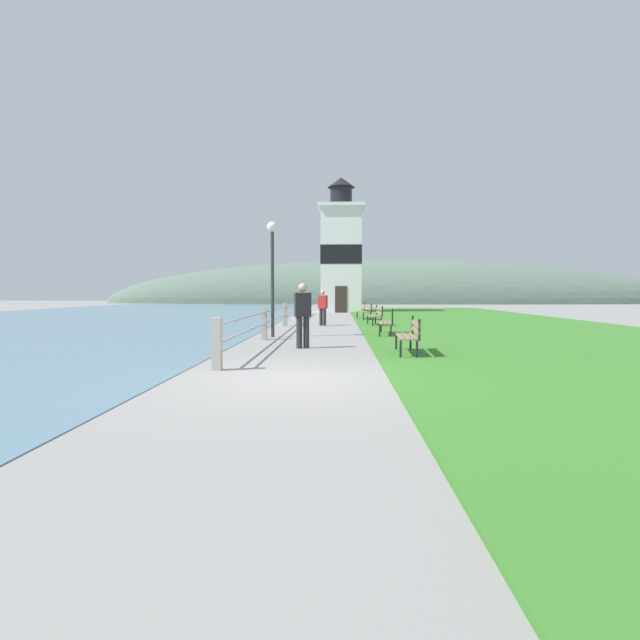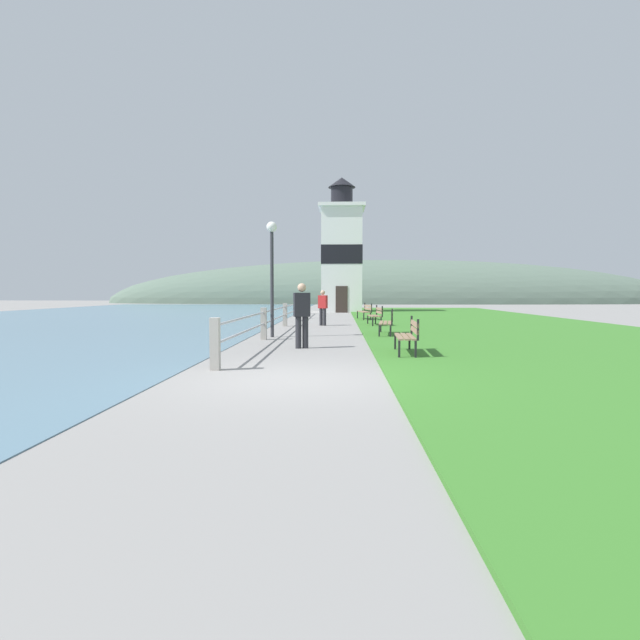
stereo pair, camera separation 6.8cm
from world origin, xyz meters
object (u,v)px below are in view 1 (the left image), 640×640
lamp_post (272,258)px  park_bench_midway (388,321)px  park_bench_by_lighthouse (365,310)px  park_bench_near (410,334)px  park_bench_far (376,314)px  person_strolling (323,306)px  person_by_railing (303,313)px  lighthouse (341,253)px

lamp_post → park_bench_midway: bearing=8.3°
park_bench_midway → park_bench_by_lighthouse: bearing=-82.1°
park_bench_midway → park_bench_near: bearing=96.0°
park_bench_far → park_bench_midway: bearing=85.9°
park_bench_midway → person_strolling: person_strolling is taller
park_bench_by_lighthouse → person_by_railing: bearing=72.0°
park_bench_midway → lighthouse: 21.77m
park_bench_midway → person_strolling: (-2.49, 5.38, 0.35)m
lighthouse → lamp_post: lighthouse is taller
park_bench_midway → person_by_railing: size_ratio=1.12×
park_bench_far → person_strolling: (-2.45, 0.30, 0.35)m
person_by_railing → lamp_post: size_ratio=0.45×
park_bench_far → lighthouse: bearing=-89.3°
park_bench_by_lighthouse → park_bench_midway: bearing=83.8°
person_by_railing → lighthouse: bearing=-17.5°
person_by_railing → person_strolling: bearing=-16.5°
park_bench_far → person_strolling: person_strolling is taller
park_bench_far → person_strolling: size_ratio=1.03×
park_bench_by_lighthouse → lamp_post: 11.29m
park_bench_midway → person_strolling: 5.94m
park_bench_midway → lamp_post: 4.64m
park_bench_far → park_bench_by_lighthouse: 4.75m
park_bench_by_lighthouse → person_strolling: person_strolling is taller
park_bench_midway → person_by_railing: bearing=61.5°
lighthouse → person_by_railing: size_ratio=5.77×
park_bench_near → park_bench_midway: (0.02, 5.46, 0.00)m
park_bench_by_lighthouse → person_by_railing: person_by_railing is taller
park_bench_midway → lamp_post: bearing=14.6°
park_bench_far → lighthouse: 16.82m
person_strolling → park_bench_near: bearing=-143.2°
lighthouse → lamp_post: (-2.47, -21.93, -1.83)m
park_bench_near → park_bench_by_lighthouse: bearing=-85.9°
park_bench_near → lighthouse: bearing=-83.6°
park_bench_far → person_by_railing: 9.46m
park_bench_near → lighthouse: lighthouse is taller
lighthouse → person_by_railing: 25.59m
person_strolling → lamp_post: size_ratio=0.41×
park_bench_midway → park_bench_far: same height
park_bench_near → lamp_post: size_ratio=0.43×
park_bench_by_lighthouse → lamp_post: lamp_post is taller
person_strolling → person_by_railing: bearing=-157.6°
park_bench_far → park_bench_by_lighthouse: size_ratio=0.83×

